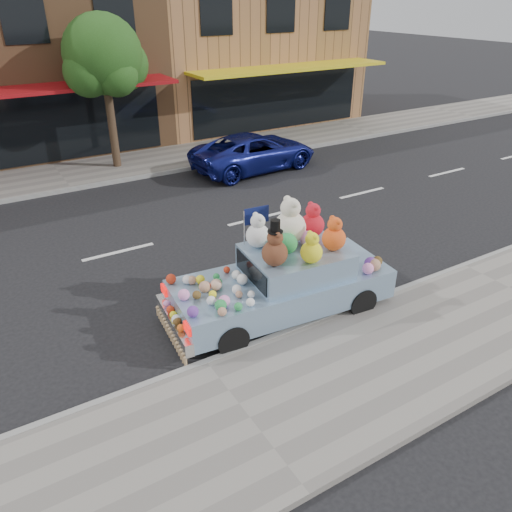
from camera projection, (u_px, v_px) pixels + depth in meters
ground at (119, 252)px, 12.44m from camera, size 120.00×120.00×0.00m
near_sidewalk at (250, 420)px, 7.49m from camera, size 60.00×3.00×0.12m
far_sidewalk at (61, 176)px, 17.33m from camera, size 60.00×3.00×0.12m
near_kerb at (206, 363)px, 8.62m from camera, size 60.00×0.12×0.13m
far_kerb at (71, 189)px, 16.19m from camera, size 60.00×0.12×0.13m
storefront_mid at (15, 51)px, 19.79m from camera, size 10.00×9.80×7.30m
storefront_right at (235, 40)px, 24.33m from camera, size 10.00×9.80×7.30m
street_tree at (104, 61)px, 16.58m from camera, size 3.00×2.70×5.22m
car_blue at (254, 152)px, 17.93m from camera, size 4.82×2.51×1.30m
art_car at (284, 276)px, 9.77m from camera, size 4.62×2.13×2.28m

